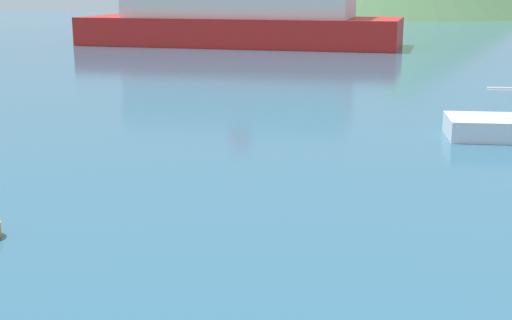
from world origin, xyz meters
TOP-DOWN VIEW (x-y plane):
  - ferry_distant at (-10.10, 55.63)m, footprint 25.24×9.31m

SIDE VIEW (x-z plane):
  - ferry_distant at x=-10.10m, z-range -1.17..6.83m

